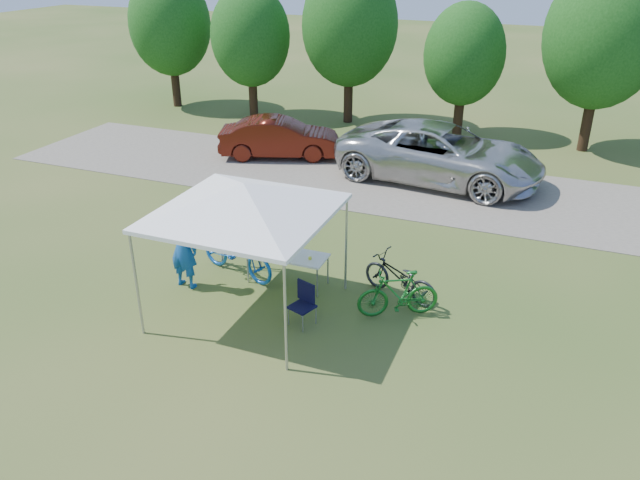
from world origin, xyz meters
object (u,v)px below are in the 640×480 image
object	(u,v)px
bike_blue	(237,252)
bike_green	(398,294)
bike_dark	(400,278)
sedan	(280,138)
cyclist	(183,248)
folding_chair	(304,300)
cooler	(271,243)
minivan	(440,153)
folding_table	(287,256)

from	to	relation	value
bike_blue	bike_green	distance (m)	3.76
bike_dark	sedan	world-z (taller)	sedan
cyclist	bike_dark	size ratio (longest dim) A/B	1.03
folding_chair	bike_green	world-z (taller)	bike_green
bike_dark	sedan	xyz separation A→B (m)	(-6.26, 7.50, 0.22)
cooler	sedan	bearing A→B (deg)	114.03
cooler	bike_dark	size ratio (longest dim) A/B	0.28
bike_dark	minivan	size ratio (longest dim) A/B	0.28
folding_table	bike_blue	size ratio (longest dim) A/B	0.82
folding_chair	minivan	bearing A→B (deg)	104.37
cyclist	sedan	distance (m)	8.95
folding_chair	cyclist	xyz separation A→B (m)	(-2.92, 0.36, 0.42)
folding_chair	cooler	size ratio (longest dim) A/B	1.68
bike_green	sedan	distance (m)	10.40
minivan	cyclist	bearing A→B (deg)	162.73
cooler	minivan	size ratio (longest dim) A/B	0.08
folding_table	minivan	xyz separation A→B (m)	(1.67, 7.53, 0.22)
folding_chair	bike_green	distance (m)	1.86
bike_green	folding_table	bearing A→B (deg)	-127.24
bike_blue	sedan	distance (m)	8.31
cooler	minivan	bearing A→B (deg)	74.82
folding_chair	bike_dark	distance (m)	2.17
cooler	cyclist	distance (m)	1.86
folding_chair	bike_blue	distance (m)	2.46
folding_chair	minivan	xyz separation A→B (m)	(0.73, 8.81, 0.39)
cyclist	sedan	size ratio (longest dim) A/B	0.45
bike_dark	cooler	bearing A→B (deg)	-63.79
folding_table	folding_chair	distance (m)	1.60
folding_table	bike_green	bearing A→B (deg)	-8.16
folding_table	bike_blue	xyz separation A→B (m)	(-1.20, -0.05, -0.12)
bike_blue	cyclist	bearing A→B (deg)	154.99
folding_table	bike_dark	world-z (taller)	bike_dark
minivan	sedan	world-z (taller)	minivan
bike_blue	folding_chair	bearing A→B (deg)	-102.84
cyclist	sedan	xyz separation A→B (m)	(-1.88, 8.74, -0.22)
bike_blue	minivan	size ratio (longest dim) A/B	0.34
folding_chair	bike_green	bearing A→B (deg)	48.66
minivan	bike_blue	bearing A→B (deg)	165.41
cyclist	cooler	bearing A→B (deg)	-145.83
folding_chair	cooler	world-z (taller)	cooler
bike_green	bike_dark	distance (m)	0.70
bike_green	sedan	xyz separation A→B (m)	(-6.42, 8.18, 0.19)
folding_table	minivan	size ratio (longest dim) A/B	0.28
folding_chair	sedan	xyz separation A→B (m)	(-4.80, 9.10, 0.19)
folding_chair	cyclist	world-z (taller)	cyclist
bike_green	sedan	bearing A→B (deg)	-170.98
folding_chair	bike_blue	bearing A→B (deg)	169.12
bike_dark	cyclist	bearing A→B (deg)	-54.46
folding_chair	bike_dark	bearing A→B (deg)	66.55
folding_table	bike_blue	world-z (taller)	bike_blue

